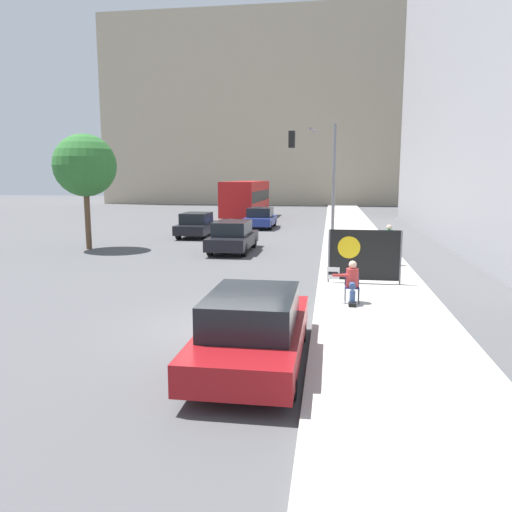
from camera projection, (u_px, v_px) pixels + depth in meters
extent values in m
plane|color=#4F4F51|center=(226.00, 330.00, 11.88)|extent=(160.00, 160.00, 0.00)
cube|color=#B7B2A8|center=(357.00, 245.00, 25.97)|extent=(3.50, 90.00, 0.14)
cube|color=tan|center=(300.00, 113.00, 67.64)|extent=(52.00, 12.00, 24.41)
cylinder|color=#474C56|center=(345.00, 296.00, 13.75)|extent=(0.03, 0.03, 0.42)
cylinder|color=#474C56|center=(359.00, 297.00, 13.69)|extent=(0.03, 0.03, 0.42)
cylinder|color=#474C56|center=(345.00, 293.00, 14.11)|extent=(0.03, 0.03, 0.42)
cylinder|color=#474C56|center=(358.00, 294.00, 14.06)|extent=(0.03, 0.03, 0.42)
cube|color=navy|center=(352.00, 287.00, 13.87)|extent=(0.40, 0.40, 0.02)
cube|color=navy|center=(352.00, 279.00, 14.02)|extent=(0.40, 0.02, 0.38)
cylinder|color=#334775|center=(352.00, 285.00, 13.70)|extent=(0.18, 0.42, 0.18)
cylinder|color=#334775|center=(352.00, 298.00, 13.54)|extent=(0.16, 0.16, 0.42)
cube|color=black|center=(352.00, 304.00, 13.51)|extent=(0.20, 0.28, 0.10)
cylinder|color=#B23333|center=(352.00, 278.00, 13.86)|extent=(0.34, 0.34, 0.52)
sphere|color=beige|center=(353.00, 265.00, 13.80)|extent=(0.22, 0.22, 0.22)
cylinder|color=#B23333|center=(340.00, 275.00, 13.81)|extent=(0.45, 0.09, 0.09)
cube|color=white|center=(333.00, 273.00, 13.83)|extent=(0.35, 0.02, 0.33)
cube|color=black|center=(333.00, 273.00, 13.82)|extent=(0.27, 0.01, 0.08)
cylinder|color=#334775|center=(352.00, 266.00, 17.24)|extent=(0.28, 0.28, 0.81)
cylinder|color=black|center=(353.00, 246.00, 17.13)|extent=(0.34, 0.34, 0.64)
sphere|color=#936B4C|center=(353.00, 233.00, 17.06)|extent=(0.21, 0.21, 0.21)
cylinder|color=#756651|center=(388.00, 255.00, 19.82)|extent=(0.28, 0.28, 0.78)
cylinder|color=#236642|center=(389.00, 238.00, 19.71)|extent=(0.34, 0.34, 0.62)
sphere|color=beige|center=(389.00, 227.00, 19.65)|extent=(0.21, 0.21, 0.21)
cylinder|color=slate|center=(329.00, 256.00, 16.49)|extent=(0.06, 0.06, 1.77)
cylinder|color=slate|center=(401.00, 258.00, 16.15)|extent=(0.06, 0.06, 1.77)
cube|color=black|center=(364.00, 255.00, 16.32)|extent=(2.31, 0.02, 1.67)
cylinder|color=yellow|center=(349.00, 247.00, 16.33)|extent=(0.73, 0.01, 0.73)
cylinder|color=slate|center=(334.00, 186.00, 25.10)|extent=(0.16, 0.16, 6.06)
cylinder|color=slate|center=(313.00, 130.00, 24.93)|extent=(0.32, 2.16, 0.11)
cube|color=black|center=(292.00, 139.00, 25.25)|extent=(0.33, 0.33, 0.84)
sphere|color=green|center=(292.00, 145.00, 25.30)|extent=(0.18, 0.18, 0.18)
cube|color=maroon|center=(254.00, 336.00, 9.70)|extent=(1.89, 4.73, 0.54)
cube|color=black|center=(252.00, 310.00, 9.42)|extent=(1.62, 2.46, 0.64)
cylinder|color=black|center=(227.00, 324.00, 11.29)|extent=(0.22, 0.64, 0.64)
cylinder|color=black|center=(301.00, 327.00, 11.04)|extent=(0.22, 0.64, 0.64)
cylinder|color=black|center=(192.00, 374.00, 8.42)|extent=(0.22, 0.64, 0.64)
cylinder|color=black|center=(290.00, 380.00, 8.18)|extent=(0.22, 0.64, 0.64)
cube|color=black|center=(233.00, 240.00, 24.28)|extent=(1.82, 4.65, 0.57)
cube|color=black|center=(232.00, 228.00, 24.00)|extent=(1.57, 2.42, 0.66)
cylinder|color=black|center=(223.00, 241.00, 25.84)|extent=(0.22, 0.64, 0.64)
cylinder|color=black|center=(254.00, 242.00, 25.61)|extent=(0.22, 0.64, 0.64)
cylinder|color=black|center=(210.00, 249.00, 23.03)|extent=(0.22, 0.64, 0.64)
cylinder|color=black|center=(244.00, 250.00, 22.79)|extent=(0.22, 0.64, 0.64)
cube|color=black|center=(197.00, 228.00, 30.23)|extent=(1.81, 4.15, 0.55)
cube|color=black|center=(196.00, 218.00, 29.98)|extent=(1.56, 2.16, 0.65)
cylinder|color=black|center=(191.00, 229.00, 31.64)|extent=(0.22, 0.64, 0.64)
cylinder|color=black|center=(215.00, 230.00, 31.41)|extent=(0.22, 0.64, 0.64)
cylinder|color=black|center=(178.00, 234.00, 29.13)|extent=(0.22, 0.64, 0.64)
cylinder|color=black|center=(205.00, 234.00, 28.90)|extent=(0.22, 0.64, 0.64)
cube|color=navy|center=(261.00, 220.00, 35.40)|extent=(1.90, 4.19, 0.55)
cube|color=black|center=(260.00, 212.00, 35.14)|extent=(1.63, 2.18, 0.64)
cylinder|color=black|center=(252.00, 222.00, 36.83)|extent=(0.22, 0.64, 0.64)
cylinder|color=black|center=(274.00, 222.00, 36.58)|extent=(0.22, 0.64, 0.64)
cylinder|color=black|center=(246.00, 225.00, 34.29)|extent=(0.22, 0.64, 0.64)
cylinder|color=black|center=(270.00, 225.00, 34.04)|extent=(0.22, 0.64, 0.64)
cube|color=red|center=(247.00, 198.00, 42.97)|extent=(2.59, 10.78, 2.78)
cube|color=black|center=(247.00, 196.00, 42.94)|extent=(2.61, 10.24, 0.90)
cylinder|color=black|center=(240.00, 210.00, 46.60)|extent=(0.30, 1.04, 1.04)
cylinder|color=black|center=(265.00, 210.00, 46.27)|extent=(0.30, 1.04, 1.04)
cylinder|color=black|center=(226.00, 216.00, 40.08)|extent=(0.30, 1.04, 1.04)
cylinder|color=black|center=(254.00, 216.00, 39.74)|extent=(0.30, 1.04, 1.04)
cylinder|color=brown|center=(88.00, 218.00, 24.97)|extent=(0.28, 0.28, 3.09)
sphere|color=#2D6B2D|center=(85.00, 165.00, 24.56)|extent=(3.07, 3.07, 3.07)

